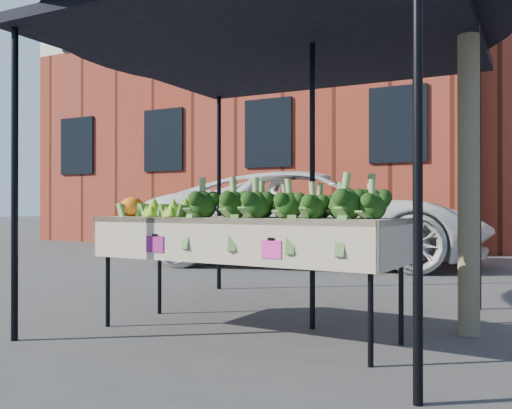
# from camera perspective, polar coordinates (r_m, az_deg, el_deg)

# --- Properties ---
(ground) EXTENTS (90.00, 90.00, 0.00)m
(ground) POSITION_cam_1_polar(r_m,az_deg,el_deg) (4.40, -3.57, -13.12)
(ground) COLOR #353538
(table) EXTENTS (2.45, 0.95, 0.90)m
(table) POSITION_cam_1_polar(r_m,az_deg,el_deg) (4.31, -1.23, -7.32)
(table) COLOR #B8AA97
(table) RESTS_ON ground
(canopy) EXTENTS (3.16, 3.16, 2.74)m
(canopy) POSITION_cam_1_polar(r_m,az_deg,el_deg) (4.74, 2.18, 4.46)
(canopy) COLOR black
(canopy) RESTS_ON ground
(broccoli_heap) EXTENTS (1.55, 0.58, 0.27)m
(broccoli_heap) POSITION_cam_1_polar(r_m,az_deg,el_deg) (4.14, 3.32, 0.51)
(broccoli_heap) COLOR black
(broccoli_heap) RESTS_ON table
(romanesco_cluster) EXTENTS (0.44, 0.58, 0.21)m
(romanesco_cluster) POSITION_cam_1_polar(r_m,az_deg,el_deg) (4.66, -8.23, 0.04)
(romanesco_cluster) COLOR #89BB28
(romanesco_cluster) RESTS_ON table
(cauliflower_pair) EXTENTS (0.21, 0.21, 0.19)m
(cauliflower_pair) POSITION_cam_1_polar(r_m,az_deg,el_deg) (4.83, -12.54, -0.09)
(cauliflower_pair) COLOR orange
(cauliflower_pair) RESTS_ON table
(vehicle) EXTENTS (2.11, 2.91, 5.71)m
(vehicle) POSITION_cam_1_polar(r_m,az_deg,el_deg) (9.82, 6.05, 10.77)
(vehicle) COLOR white
(vehicle) RESTS_ON ground
(street_tree) EXTENTS (2.39, 2.39, 4.71)m
(street_tree) POSITION_cam_1_polar(r_m,az_deg,el_deg) (4.78, 20.87, 16.50)
(street_tree) COLOR #1E4C14
(street_tree) RESTS_ON ground
(building_left) EXTENTS (12.00, 8.00, 9.00)m
(building_left) POSITION_cam_1_polar(r_m,az_deg,el_deg) (17.61, 2.64, 11.29)
(building_left) COLOR maroon
(building_left) RESTS_ON ground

